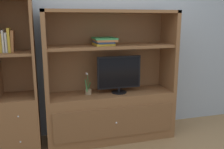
{
  "coord_description": "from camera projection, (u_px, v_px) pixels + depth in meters",
  "views": [
    {
      "loc": [
        -0.81,
        -2.57,
        1.56
      ],
      "look_at": [
        0.0,
        0.35,
        0.88
      ],
      "focal_mm": 39.62,
      "sensor_mm": 36.0,
      "label": 1
    }
  ],
  "objects": [
    {
      "name": "potted_plant",
      "position": [
        88.0,
        91.0,
        3.11
      ],
      "size": [
        0.08,
        0.12,
        0.28
      ],
      "color": "#8C7251",
      "rests_on": "media_console"
    },
    {
      "name": "media_console",
      "position": [
        111.0,
        101.0,
        3.24
      ],
      "size": [
        1.66,
        0.49,
        1.67
      ],
      "color": "brown",
      "rests_on": "ground_plane"
    },
    {
      "name": "tv_monitor",
      "position": [
        119.0,
        74.0,
        3.15
      ],
      "size": [
        0.57,
        0.2,
        0.48
      ],
      "color": "black",
      "rests_on": "media_console"
    },
    {
      "name": "painted_rear_wall",
      "position": [
        104.0,
        32.0,
        3.37
      ],
      "size": [
        6.0,
        0.1,
        2.8
      ],
      "primitive_type": "cube",
      "color": "#9EA8B2",
      "rests_on": "ground_plane"
    },
    {
      "name": "magazine_stack",
      "position": [
        104.0,
        41.0,
        3.04
      ],
      "size": [
        0.28,
        0.33,
        0.09
      ],
      "color": "gold",
      "rests_on": "media_console"
    },
    {
      "name": "upright_book_row",
      "position": [
        6.0,
        41.0,
        2.74
      ],
      "size": [
        0.17,
        0.16,
        0.27
      ],
      "color": "gold",
      "rests_on": "bookshelf_tall"
    },
    {
      "name": "bookshelf_tall",
      "position": [
        19.0,
        102.0,
        2.93
      ],
      "size": [
        0.43,
        0.45,
        1.8
      ],
      "color": "brown",
      "rests_on": "ground_plane"
    }
  ]
}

